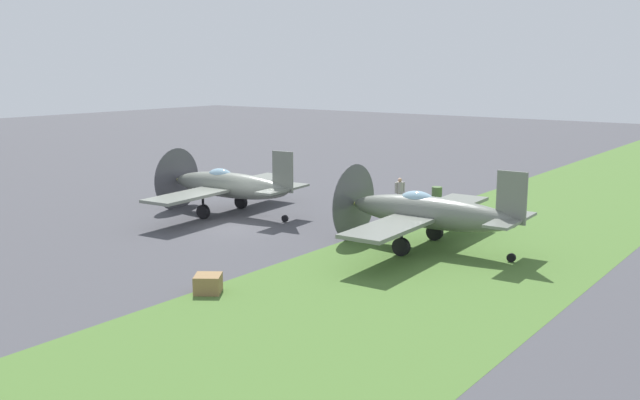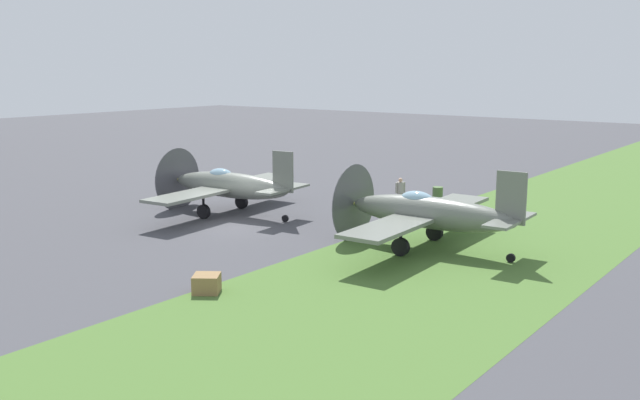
{
  "view_description": "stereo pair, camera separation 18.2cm",
  "coord_description": "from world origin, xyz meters",
  "px_view_note": "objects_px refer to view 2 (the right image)",
  "views": [
    {
      "loc": [
        -25.01,
        -23.91,
        7.76
      ],
      "look_at": [
        1.89,
        -4.0,
        1.48
      ],
      "focal_mm": 40.03,
      "sensor_mm": 36.0,
      "label": 1
    },
    {
      "loc": [
        -24.9,
        -24.06,
        7.76
      ],
      "look_at": [
        1.89,
        -4.0,
        1.48
      ],
      "focal_mm": 40.03,
      "sensor_mm": 36.0,
      "label": 2
    }
  ],
  "objects_px": {
    "airplane_wingman": "(427,212)",
    "fuel_drum": "(438,195)",
    "supply_crate": "(207,284)",
    "ground_crew_chief": "(400,193)",
    "airplane_lead": "(228,185)"
  },
  "relations": [
    {
      "from": "airplane_wingman",
      "to": "fuel_drum",
      "type": "distance_m",
      "value": 11.07
    },
    {
      "from": "fuel_drum",
      "to": "supply_crate",
      "type": "bearing_deg",
      "value": -175.88
    },
    {
      "from": "ground_crew_chief",
      "to": "supply_crate",
      "type": "height_order",
      "value": "ground_crew_chief"
    },
    {
      "from": "ground_crew_chief",
      "to": "fuel_drum",
      "type": "height_order",
      "value": "ground_crew_chief"
    },
    {
      "from": "airplane_lead",
      "to": "fuel_drum",
      "type": "relative_size",
      "value": 11.76
    },
    {
      "from": "fuel_drum",
      "to": "supply_crate",
      "type": "xyz_separation_m",
      "value": [
        -19.9,
        -1.44,
        -0.13
      ]
    },
    {
      "from": "airplane_wingman",
      "to": "ground_crew_chief",
      "type": "distance_m",
      "value": 8.88
    },
    {
      "from": "airplane_lead",
      "to": "ground_crew_chief",
      "type": "bearing_deg",
      "value": -49.32
    },
    {
      "from": "airplane_lead",
      "to": "airplane_wingman",
      "type": "height_order",
      "value": "airplane_wingman"
    },
    {
      "from": "ground_crew_chief",
      "to": "airplane_lead",
      "type": "bearing_deg",
      "value": -16.39
    },
    {
      "from": "fuel_drum",
      "to": "supply_crate",
      "type": "distance_m",
      "value": 19.95
    },
    {
      "from": "fuel_drum",
      "to": "supply_crate",
      "type": "height_order",
      "value": "fuel_drum"
    },
    {
      "from": "ground_crew_chief",
      "to": "airplane_wingman",
      "type": "bearing_deg",
      "value": 65.83
    },
    {
      "from": "airplane_lead",
      "to": "airplane_wingman",
      "type": "xyz_separation_m",
      "value": [
        -0.26,
        -12.02,
        0.04
      ]
    },
    {
      "from": "airplane_wingman",
      "to": "fuel_drum",
      "type": "xyz_separation_m",
      "value": [
        9.97,
        4.67,
        -1.17
      ]
    }
  ]
}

